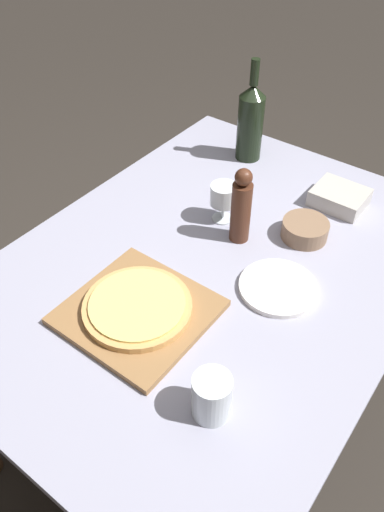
{
  "coord_description": "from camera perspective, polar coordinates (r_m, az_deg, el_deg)",
  "views": [
    {
      "loc": [
        0.54,
        -0.81,
        1.65
      ],
      "look_at": [
        -0.02,
        -0.07,
        0.79
      ],
      "focal_mm": 35.0,
      "sensor_mm": 36.0,
      "label": 1
    }
  ],
  "objects": [
    {
      "name": "cutting_board",
      "position": [
        1.21,
        -6.19,
        -6.37
      ],
      "size": [
        0.32,
        0.32,
        0.02
      ],
      "color": "olive",
      "rests_on": "dining_table"
    },
    {
      "name": "small_bowl",
      "position": [
        1.44,
        12.78,
        2.96
      ],
      "size": [
        0.13,
        0.13,
        0.05
      ],
      "color": "#84664C",
      "rests_on": "dining_table"
    },
    {
      "name": "dinner_plate",
      "position": [
        1.28,
        9.81,
        -3.56
      ],
      "size": [
        0.2,
        0.2,
        0.01
      ],
      "color": "white",
      "rests_on": "dining_table"
    },
    {
      "name": "pepper_mill",
      "position": [
        1.35,
        5.53,
        5.62
      ],
      "size": [
        0.06,
        0.06,
        0.23
      ],
      "color": "#4C2819",
      "rests_on": "dining_table"
    },
    {
      "name": "pizza",
      "position": [
        1.2,
        -6.26,
        -5.73
      ],
      "size": [
        0.26,
        0.26,
        0.02
      ],
      "color": "tan",
      "rests_on": "cutting_board"
    },
    {
      "name": "wine_bottle",
      "position": [
        1.71,
        6.7,
        15.05
      ],
      "size": [
        0.09,
        0.09,
        0.34
      ],
      "color": "black",
      "rests_on": "dining_table"
    },
    {
      "name": "drinking_tumbler",
      "position": [
        1.02,
        2.27,
        -15.73
      ],
      "size": [
        0.08,
        0.08,
        0.11
      ],
      "color": "silver",
      "rests_on": "dining_table"
    },
    {
      "name": "dining_table",
      "position": [
        1.4,
        2.32,
        -3.31
      ],
      "size": [
        1.0,
        1.35,
        0.73
      ],
      "color": "#9393A8",
      "rests_on": "ground_plane"
    },
    {
      "name": "ground_plane",
      "position": [
        1.91,
        1.77,
        -16.7
      ],
      "size": [
        12.0,
        12.0,
        0.0
      ],
      "primitive_type": "plane",
      "color": "#2D2823"
    },
    {
      "name": "food_container",
      "position": [
        1.59,
        16.5,
        6.45
      ],
      "size": [
        0.15,
        0.13,
        0.05
      ],
      "color": "#BCB7AD",
      "rests_on": "dining_table"
    },
    {
      "name": "wine_glass",
      "position": [
        1.43,
        3.63,
        6.86
      ],
      "size": [
        0.08,
        0.08,
        0.12
      ],
      "color": "silver",
      "rests_on": "dining_table"
    }
  ]
}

